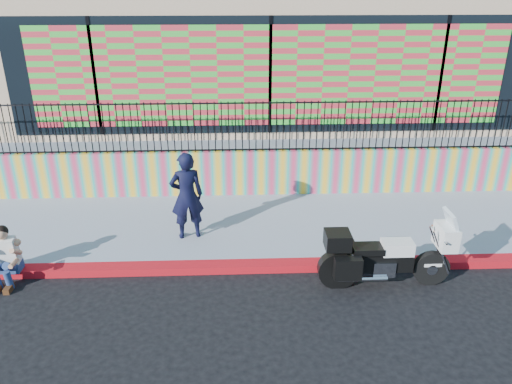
{
  "coord_description": "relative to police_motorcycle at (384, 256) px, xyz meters",
  "views": [
    {
      "loc": [
        -0.84,
        -8.03,
        5.11
      ],
      "look_at": [
        -0.46,
        1.2,
        1.08
      ],
      "focal_mm": 35.0,
      "sensor_mm": 36.0,
      "label": 1
    }
  ],
  "objects": [
    {
      "name": "ground",
      "position": [
        -1.7,
        0.59,
        -0.6
      ],
      "size": [
        90.0,
        90.0,
        0.0
      ],
      "primitive_type": "plane",
      "color": "black",
      "rests_on": "ground"
    },
    {
      "name": "red_curb",
      "position": [
        -1.7,
        0.59,
        -0.53
      ],
      "size": [
        16.0,
        0.3,
        0.15
      ],
      "primitive_type": "cube",
      "color": "#A30B0D",
      "rests_on": "ground"
    },
    {
      "name": "sidewalk",
      "position": [
        -1.7,
        2.24,
        -0.53
      ],
      "size": [
        16.0,
        3.0,
        0.15
      ],
      "primitive_type": "cube",
      "color": "#888FA3",
      "rests_on": "ground"
    },
    {
      "name": "mural_wall",
      "position": [
        -1.7,
        3.84,
        0.1
      ],
      "size": [
        16.0,
        0.2,
        1.1
      ],
      "primitive_type": "cube",
      "color": "#DB3964",
      "rests_on": "sidewalk"
    },
    {
      "name": "metal_fence",
      "position": [
        -1.7,
        3.84,
        1.25
      ],
      "size": [
        15.8,
        0.04,
        1.2
      ],
      "primitive_type": null,
      "color": "black",
      "rests_on": "mural_wall"
    },
    {
      "name": "elevated_platform",
      "position": [
        -1.7,
        8.94,
        0.02
      ],
      "size": [
        16.0,
        10.0,
        1.25
      ],
      "primitive_type": "cube",
      "color": "#888FA3",
      "rests_on": "ground"
    },
    {
      "name": "storefront_building",
      "position": [
        -1.7,
        8.72,
        2.65
      ],
      "size": [
        14.0,
        8.06,
        4.0
      ],
      "color": "tan",
      "rests_on": "elevated_platform"
    },
    {
      "name": "police_motorcycle",
      "position": [
        0.0,
        0.0,
        0.0
      ],
      "size": [
        2.31,
        0.76,
        1.44
      ],
      "color": "black",
      "rests_on": "ground"
    },
    {
      "name": "police_officer",
      "position": [
        -3.55,
        1.68,
        0.46
      ],
      "size": [
        0.74,
        0.57,
        1.82
      ],
      "primitive_type": "imported",
      "rotation": [
        0.0,
        0.0,
        3.36
      ],
      "color": "black",
      "rests_on": "sidewalk"
    },
    {
      "name": "seated_man",
      "position": [
        -6.69,
        0.32,
        -0.15
      ],
      "size": [
        0.54,
        0.71,
        1.06
      ],
      "color": "navy",
      "rests_on": "ground"
    }
  ]
}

